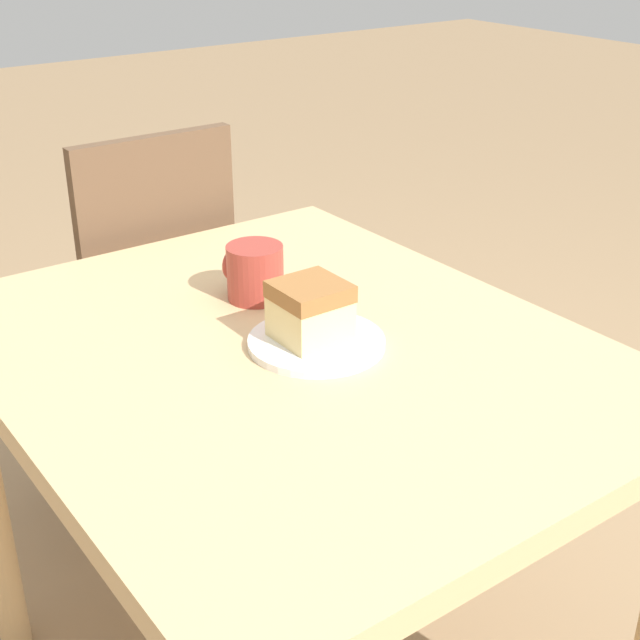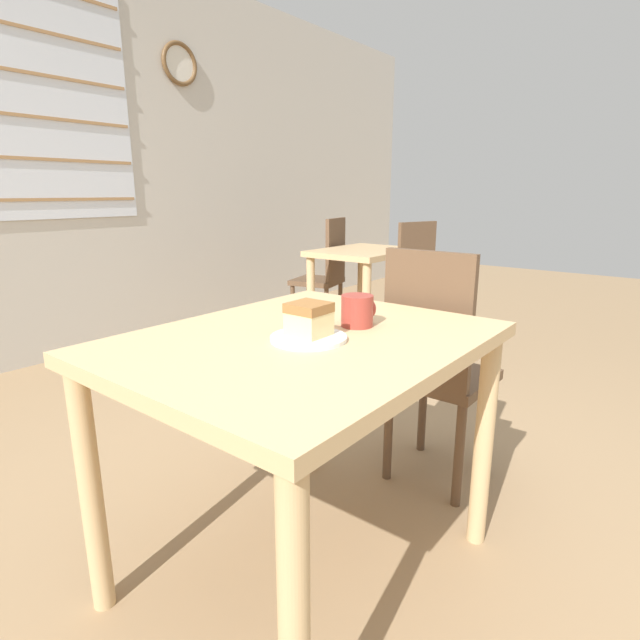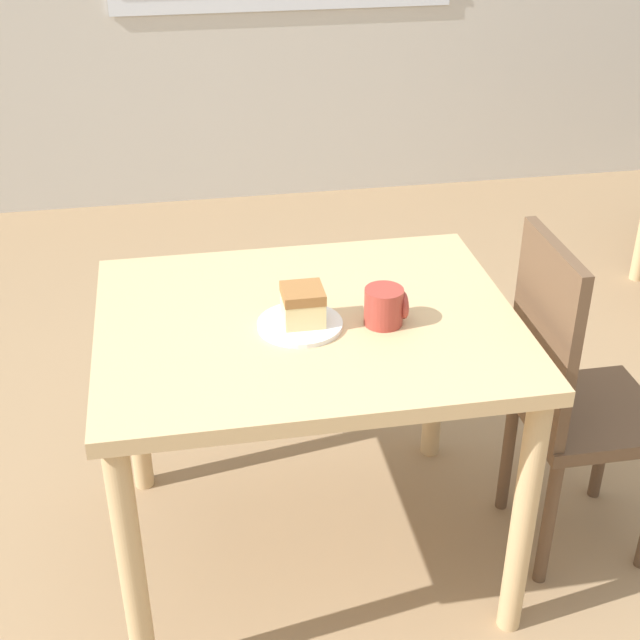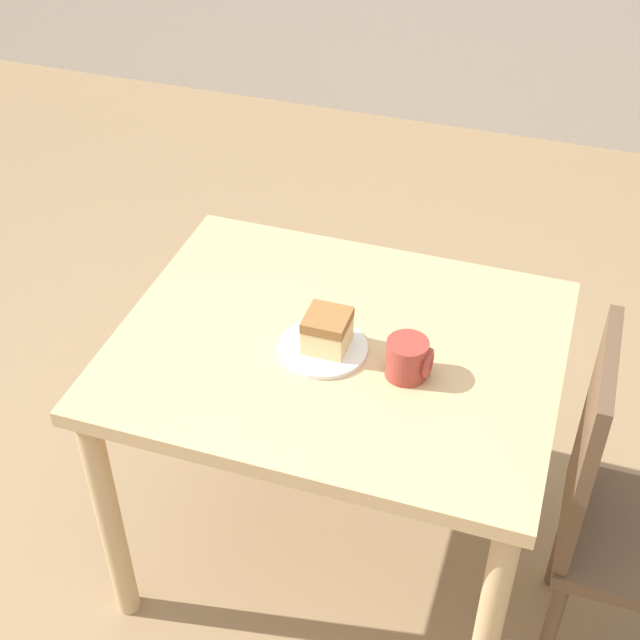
# 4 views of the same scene
# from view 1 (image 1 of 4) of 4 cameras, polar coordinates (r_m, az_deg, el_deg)

# --- Properties ---
(ground_plane) EXTENTS (14.00, 14.00, 0.00)m
(ground_plane) POSITION_cam_1_polar(r_m,az_deg,el_deg) (1.95, 6.51, -19.42)
(ground_plane) COLOR #997A56
(dining_table_near) EXTENTS (1.03, 0.83, 0.76)m
(dining_table_near) POSITION_cam_1_polar(r_m,az_deg,el_deg) (1.39, -2.05, -5.67)
(dining_table_near) COLOR tan
(dining_table_near) RESTS_ON ground_plane
(chair_near_window) EXTENTS (0.36, 0.36, 0.95)m
(chair_near_window) POSITION_cam_1_polar(r_m,az_deg,el_deg) (2.03, -11.00, -0.23)
(chair_near_window) COLOR brown
(chair_near_window) RESTS_ON ground_plane
(plate) EXTENTS (0.21, 0.21, 0.01)m
(plate) POSITION_cam_1_polar(r_m,az_deg,el_deg) (1.34, -0.23, -1.43)
(plate) COLOR white
(plate) RESTS_ON dining_table_near
(cake_slice) EXTENTS (0.10, 0.10, 0.09)m
(cake_slice) POSITION_cam_1_polar(r_m,az_deg,el_deg) (1.32, -0.63, 0.60)
(cake_slice) COLOR #E5CC89
(cake_slice) RESTS_ON plate
(coffee_mug) EXTENTS (0.10, 0.09, 0.09)m
(coffee_mug) POSITION_cam_1_polar(r_m,az_deg,el_deg) (1.49, -4.26, 3.12)
(coffee_mug) COLOR #9E382D
(coffee_mug) RESTS_ON dining_table_near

